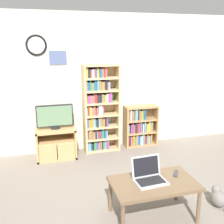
{
  "coord_description": "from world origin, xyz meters",
  "views": [
    {
      "loc": [
        -1.11,
        -2.58,
        2.07
      ],
      "look_at": [
        -0.03,
        1.26,
        1.0
      ],
      "focal_mm": 42.0,
      "sensor_mm": 36.0,
      "label": 1
    }
  ],
  "objects_px": {
    "bookshelf_tall": "(99,109)",
    "bookshelf_short": "(139,127)",
    "tv_stand": "(56,143)",
    "remote_near_laptop": "(176,173)",
    "cat": "(218,197)",
    "coffee_table": "(154,186)",
    "laptop": "(149,175)",
    "television": "(55,117)"
  },
  "relations": [
    {
      "from": "bookshelf_tall",
      "to": "bookshelf_short",
      "type": "bearing_deg",
      "value": 1.07
    },
    {
      "from": "tv_stand",
      "to": "remote_near_laptop",
      "type": "bearing_deg",
      "value": -55.82
    },
    {
      "from": "bookshelf_tall",
      "to": "cat",
      "type": "bearing_deg",
      "value": -64.02
    },
    {
      "from": "coffee_table",
      "to": "laptop",
      "type": "xyz_separation_m",
      "value": [
        -0.05,
        0.05,
        0.12
      ]
    },
    {
      "from": "bookshelf_tall",
      "to": "bookshelf_short",
      "type": "relative_size",
      "value": 2.02
    },
    {
      "from": "tv_stand",
      "to": "coffee_table",
      "type": "relative_size",
      "value": 0.7
    },
    {
      "from": "tv_stand",
      "to": "bookshelf_short",
      "type": "distance_m",
      "value": 1.69
    },
    {
      "from": "tv_stand",
      "to": "cat",
      "type": "xyz_separation_m",
      "value": [
        1.92,
        -2.08,
        -0.17
      ]
    },
    {
      "from": "laptop",
      "to": "cat",
      "type": "relative_size",
      "value": 0.84
    },
    {
      "from": "bookshelf_tall",
      "to": "coffee_table",
      "type": "distance_m",
      "value": 2.24
    },
    {
      "from": "laptop",
      "to": "remote_near_laptop",
      "type": "distance_m",
      "value": 0.39
    },
    {
      "from": "tv_stand",
      "to": "coffee_table",
      "type": "xyz_separation_m",
      "value": [
        1.0,
        -2.07,
        0.14
      ]
    },
    {
      "from": "bookshelf_tall",
      "to": "laptop",
      "type": "xyz_separation_m",
      "value": [
        0.11,
        -2.14,
        -0.29
      ]
    },
    {
      "from": "coffee_table",
      "to": "laptop",
      "type": "height_order",
      "value": "laptop"
    },
    {
      "from": "laptop",
      "to": "bookshelf_tall",
      "type": "bearing_deg",
      "value": 89.43
    },
    {
      "from": "bookshelf_tall",
      "to": "laptop",
      "type": "distance_m",
      "value": 2.17
    },
    {
      "from": "television",
      "to": "bookshelf_tall",
      "type": "relative_size",
      "value": 0.39
    },
    {
      "from": "remote_near_laptop",
      "to": "cat",
      "type": "height_order",
      "value": "remote_near_laptop"
    },
    {
      "from": "television",
      "to": "tv_stand",
      "type": "bearing_deg",
      "value": -118.48
    },
    {
      "from": "cat",
      "to": "television",
      "type": "bearing_deg",
      "value": 137.62
    },
    {
      "from": "television",
      "to": "cat",
      "type": "relative_size",
      "value": 1.42
    },
    {
      "from": "television",
      "to": "bookshelf_short",
      "type": "distance_m",
      "value": 1.73
    },
    {
      "from": "bookshelf_short",
      "to": "laptop",
      "type": "xyz_separation_m",
      "value": [
        -0.73,
        -2.16,
        0.15
      ]
    },
    {
      "from": "bookshelf_tall",
      "to": "laptop",
      "type": "bearing_deg",
      "value": -87.11
    },
    {
      "from": "tv_stand",
      "to": "bookshelf_tall",
      "type": "distance_m",
      "value": 1.02
    },
    {
      "from": "bookshelf_tall",
      "to": "tv_stand",
      "type": "bearing_deg",
      "value": -171.42
    },
    {
      "from": "tv_stand",
      "to": "bookshelf_short",
      "type": "relative_size",
      "value": 0.85
    },
    {
      "from": "laptop",
      "to": "remote_near_laptop",
      "type": "height_order",
      "value": "laptop"
    },
    {
      "from": "bookshelf_tall",
      "to": "coffee_table",
      "type": "bearing_deg",
      "value": -85.98
    },
    {
      "from": "bookshelf_tall",
      "to": "cat",
      "type": "relative_size",
      "value": 3.67
    },
    {
      "from": "television",
      "to": "bookshelf_tall",
      "type": "xyz_separation_m",
      "value": [
        0.84,
        0.12,
        0.05
      ]
    },
    {
      "from": "tv_stand",
      "to": "laptop",
      "type": "bearing_deg",
      "value": -64.74
    },
    {
      "from": "bookshelf_tall",
      "to": "remote_near_laptop",
      "type": "xyz_separation_m",
      "value": [
        0.5,
        -2.1,
        -0.35
      ]
    },
    {
      "from": "remote_near_laptop",
      "to": "cat",
      "type": "distance_m",
      "value": 0.7
    },
    {
      "from": "laptop",
      "to": "remote_near_laptop",
      "type": "relative_size",
      "value": 2.47
    },
    {
      "from": "television",
      "to": "laptop",
      "type": "relative_size",
      "value": 1.68
    },
    {
      "from": "bookshelf_short",
      "to": "bookshelf_tall",
      "type": "bearing_deg",
      "value": -178.93
    },
    {
      "from": "tv_stand",
      "to": "bookshelf_tall",
      "type": "xyz_separation_m",
      "value": [
        0.84,
        0.13,
        0.55
      ]
    },
    {
      "from": "coffee_table",
      "to": "laptop",
      "type": "relative_size",
      "value": 2.61
    },
    {
      "from": "television",
      "to": "cat",
      "type": "distance_m",
      "value": 2.91
    },
    {
      "from": "bookshelf_tall",
      "to": "television",
      "type": "bearing_deg",
      "value": -172.03
    },
    {
      "from": "remote_near_laptop",
      "to": "cat",
      "type": "xyz_separation_m",
      "value": [
        0.58,
        -0.11,
        -0.37
      ]
    }
  ]
}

